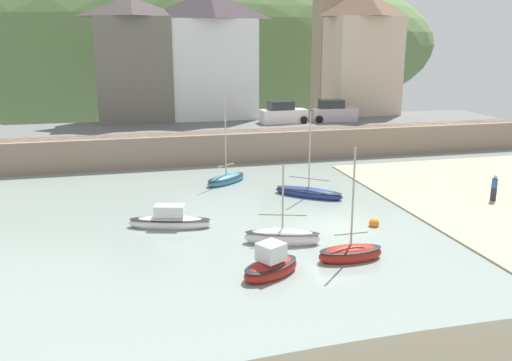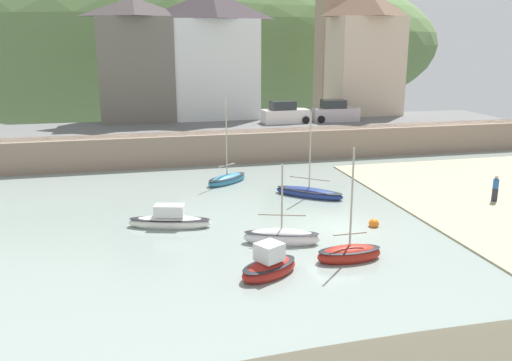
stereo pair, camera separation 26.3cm
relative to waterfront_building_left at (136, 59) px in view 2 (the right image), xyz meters
name	(u,v)px [view 2 (the right image)]	position (x,y,z in m)	size (l,w,h in m)	color
ground	(466,305)	(10.72, -34.76, -7.71)	(48.00, 41.00, 0.61)	gray
quay_seawall	(258,142)	(9.32, -7.70, -6.51)	(48.00, 9.40, 2.40)	gray
hillside_backdrop	(174,45)	(6.06, 30.00, 0.95)	(80.00, 44.00, 25.20)	#5E7E47
waterfront_building_left	(136,59)	(0.00, 0.00, 0.00)	(6.80, 4.78, 10.78)	#6A6559
waterfront_building_centre	(213,54)	(6.91, 0.00, 0.41)	(8.45, 4.49, 11.54)	silver
waterfront_building_right	(365,51)	(21.98, 0.00, 0.59)	(6.74, 5.53, 11.90)	beige
church_with_spire	(332,25)	(20.01, 4.00, 3.14)	(3.00, 3.00, 16.72)	tan
sailboat_far_left	(170,221)	(0.84, -23.13, -7.53)	(4.53, 2.20, 1.39)	white
rowboat_small_beached	(269,266)	(4.42, -30.20, -7.48)	(3.14, 2.58, 1.62)	#A3211A
sailboat_blue_trim	(349,254)	(8.33, -29.48, -7.56)	(3.05, 1.23, 5.36)	#A92418
motorboat_with_cabin	(281,237)	(5.93, -26.81, -7.55)	(3.83, 2.02, 4.17)	white
sailboat_white_hull	(309,193)	(9.86, -19.39, -7.61)	(4.19, 3.79, 5.51)	navy
sailboat_tall_mast	(227,179)	(5.42, -14.90, -7.60)	(3.51, 3.04, 5.92)	teal
parked_car_near_slipway	(285,114)	(12.56, -4.50, -4.67)	(4.19, 1.92, 1.95)	silver
parked_car_by_wall	(335,112)	(17.32, -4.50, -4.67)	(4.21, 1.99, 1.95)	#BDB1B8
person_near_water	(496,187)	(20.35, -23.28, -6.89)	(0.34, 0.34, 1.62)	#282833
mooring_buoy	(374,224)	(11.38, -25.57, -7.71)	(0.54, 0.54, 0.54)	orange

